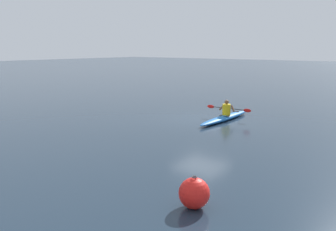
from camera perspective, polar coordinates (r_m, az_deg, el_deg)
ground_plane at (r=18.12m, az=5.34°, el=-0.52°), size 160.00×160.00×0.00m
kayak at (r=17.87m, az=8.86°, el=-0.36°), size 0.67×4.52×0.24m
kayaker at (r=17.94m, az=9.15°, el=1.05°), size 2.38×0.45×0.74m
mooring_buoy_orange_mid at (r=8.21m, az=4.11°, el=-12.00°), size 0.69×0.69×0.74m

